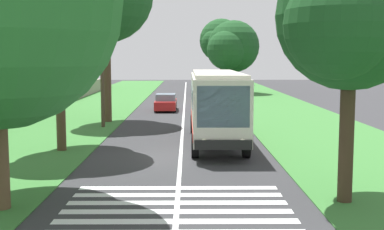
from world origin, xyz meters
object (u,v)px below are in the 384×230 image
(trailing_car_0, at_px, (166,103))
(utility_pole, at_px, (102,54))
(roadside_tree_left_2, at_px, (53,2))
(roadside_tree_right_1, at_px, (232,48))
(trailing_car_1, at_px, (204,95))
(roadside_tree_right_0, at_px, (346,21))
(coach_bus, at_px, (216,102))
(roadside_tree_right_2, at_px, (220,42))
(trailing_car_2, at_px, (198,90))

(trailing_car_0, height_order, utility_pole, utility_pole)
(roadside_tree_left_2, height_order, utility_pole, roadside_tree_left_2)
(roadside_tree_right_1, relative_size, utility_pole, 1.01)
(trailing_car_1, xyz_separation_m, utility_pole, (-19.91, 7.14, 4.01))
(roadside_tree_left_2, distance_m, roadside_tree_right_0, 14.15)
(trailing_car_1, xyz_separation_m, roadside_tree_left_2, (-28.17, 7.96, 6.38))
(coach_bus, xyz_separation_m, roadside_tree_right_2, (57.18, -3.81, 4.91))
(trailing_car_0, distance_m, roadside_tree_right_2, 41.84)
(roadside_tree_left_2, bearing_deg, roadside_tree_right_0, -128.66)
(roadside_tree_left_2, bearing_deg, roadside_tree_right_1, -16.57)
(roadside_tree_right_0, xyz_separation_m, roadside_tree_right_1, (48.19, -0.73, 0.06))
(trailing_car_2, bearing_deg, utility_pole, 166.40)
(coach_bus, xyz_separation_m, utility_pole, (6.03, 6.92, 2.53))
(coach_bus, relative_size, utility_pole, 1.24)
(roadside_tree_right_2, bearing_deg, trailing_car_1, 173.45)
(trailing_car_1, distance_m, utility_pole, 21.52)
(roadside_tree_right_2, xyz_separation_m, utility_pole, (-51.15, 10.72, -2.38))
(roadside_tree_left_2, height_order, roadside_tree_right_0, roadside_tree_left_2)
(roadside_tree_left_2, xyz_separation_m, utility_pole, (8.26, -0.82, -2.37))
(coach_bus, distance_m, roadside_tree_left_2, 9.43)
(trailing_car_2, height_order, utility_pole, utility_pole)
(roadside_tree_right_2, bearing_deg, roadside_tree_right_1, -179.49)
(roadside_tree_left_2, height_order, roadside_tree_right_1, roadside_tree_left_2)
(trailing_car_0, bearing_deg, trailing_car_1, -20.54)
(roadside_tree_left_2, distance_m, roadside_tree_right_1, 41.13)
(trailing_car_2, bearing_deg, roadside_tree_right_0, -175.59)
(trailing_car_0, distance_m, roadside_tree_left_2, 20.22)
(trailing_car_0, height_order, roadside_tree_right_2, roadside_tree_right_2)
(roadside_tree_right_2, bearing_deg, roadside_tree_right_0, 179.54)
(roadside_tree_right_1, bearing_deg, trailing_car_2, 129.05)
(coach_bus, height_order, trailing_car_1, coach_bus)
(trailing_car_2, distance_m, roadside_tree_right_0, 45.19)
(roadside_tree_right_0, bearing_deg, roadside_tree_right_1, -0.87)
(roadside_tree_left_2, height_order, roadside_tree_right_2, roadside_tree_right_2)
(trailing_car_2, height_order, roadside_tree_right_0, roadside_tree_right_0)
(trailing_car_0, xyz_separation_m, roadside_tree_right_1, (20.72, -7.32, 4.96))
(roadside_tree_right_0, relative_size, roadside_tree_right_2, 0.74)
(roadside_tree_left_2, bearing_deg, coach_bus, -73.93)
(roadside_tree_right_0, relative_size, roadside_tree_right_1, 0.88)
(roadside_tree_right_1, height_order, utility_pole, roadside_tree_right_1)
(roadside_tree_left_2, relative_size, roadside_tree_right_0, 1.28)
(trailing_car_1, distance_m, roadside_tree_left_2, 29.96)
(coach_bus, height_order, trailing_car_0, coach_bus)
(trailing_car_0, relative_size, utility_pole, 0.48)
(roadside_tree_right_2, bearing_deg, utility_pole, 168.16)
(coach_bus, xyz_separation_m, roadside_tree_right_1, (37.17, -3.99, 3.48))
(roadside_tree_right_0, xyz_separation_m, roadside_tree_right_2, (68.20, -0.55, 1.49))
(trailing_car_1, height_order, roadside_tree_left_2, roadside_tree_left_2)
(roadside_tree_right_1, xyz_separation_m, roadside_tree_right_2, (20.01, 0.18, 1.42))
(coach_bus, distance_m, roadside_tree_right_1, 37.54)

